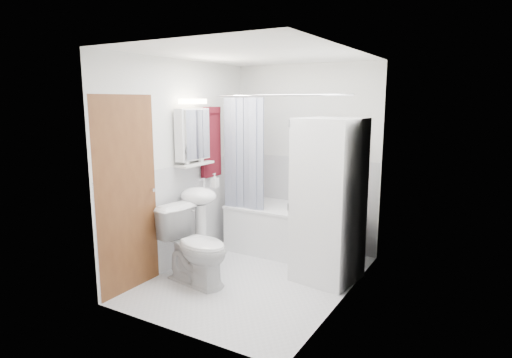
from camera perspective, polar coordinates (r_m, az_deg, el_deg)
The scene contains 20 objects.
floor at distance 4.87m, azimuth -0.08°, elevation -13.07°, with size 2.60×2.60×0.00m, color silver.
room_walls at distance 4.48m, azimuth -0.09°, elevation 4.63°, with size 2.60×2.60×2.60m.
wainscot at distance 4.90m, azimuth 1.65°, elevation -5.43°, with size 1.98×2.58×2.58m.
door at distance 4.69m, azimuth -13.62°, elevation -1.42°, with size 0.05×2.00×2.00m.
bathtub at distance 5.53m, azimuth 4.50°, elevation -6.52°, with size 1.57×0.74×0.60m.
tub_spout at distance 5.60m, azimuth 7.90°, elevation -0.16°, with size 0.04×0.04×0.12m, color silver.
curtain_rod at distance 5.01m, azimuth 3.20°, elevation 11.10°, with size 0.02×0.02×1.75m, color silver.
shower_curtain at distance 5.30m, azimuth -1.72°, elevation 2.95°, with size 0.55×0.02×1.45m.
sink at distance 5.03m, azimuth -7.59°, elevation -3.89°, with size 0.44×0.37×1.04m.
medicine_cabinet at distance 5.07m, azimuth -8.42°, elevation 6.08°, with size 0.13×0.50×0.71m.
shelf at distance 5.10m, azimuth -8.18°, elevation 1.99°, with size 0.18×0.54×0.03m, color silver.
shower_caddy at distance 5.54m, azimuth 8.40°, elevation 2.12°, with size 0.22×0.06×0.02m, color silver.
towel at distance 5.42m, azimuth -6.04°, elevation 5.06°, with size 0.07×0.37×0.89m.
washer_dryer at distance 4.65m, azimuth 9.63°, elevation -2.87°, with size 0.71×0.70×1.76m.
toilet at distance 4.66m, azimuth -8.04°, elevation -8.94°, with size 0.46×0.82×0.80m, color white.
soap_pump at distance 5.16m, azimuth -5.51°, elevation -0.69°, with size 0.08×0.17×0.08m, color gray.
shelf_bottle at distance 4.98m, azimuth -9.27°, elevation 2.30°, with size 0.07×0.18×0.07m, color gray.
shelf_cup at distance 5.19m, azimuth -7.38°, elevation 2.85°, with size 0.10×0.09×0.10m, color gray.
shampoo_a at distance 5.48m, azimuth 9.67°, elevation 2.80°, with size 0.13×0.17×0.13m, color gray.
shampoo_b at distance 5.45m, azimuth 10.84°, elevation 2.44°, with size 0.08×0.21×0.08m, color #253E96.
Camera 1 is at (2.25, -3.85, 1.94)m, focal length 30.00 mm.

